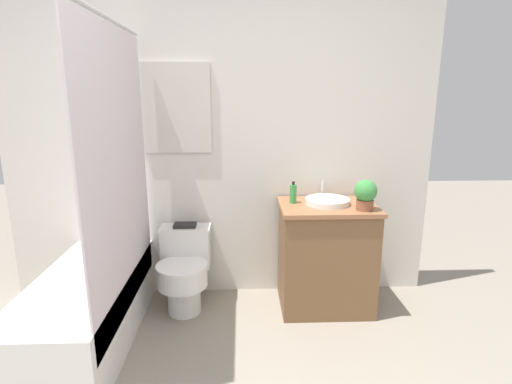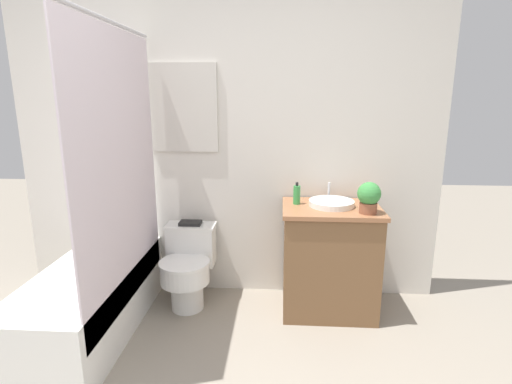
% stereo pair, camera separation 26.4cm
% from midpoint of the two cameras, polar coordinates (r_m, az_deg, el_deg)
% --- Properties ---
extents(wall_back, '(3.27, 0.07, 2.50)m').
position_cam_midpoint_polar(wall_back, '(3.07, -7.84, 7.79)').
color(wall_back, silver).
rests_on(wall_back, ground_plane).
extents(shower_area, '(0.59, 1.35, 1.98)m').
position_cam_midpoint_polar(shower_area, '(2.89, -25.41, -14.01)').
color(shower_area, white).
rests_on(shower_area, ground_plane).
extents(toilet, '(0.38, 0.51, 0.60)m').
position_cam_midpoint_polar(toilet, '(3.06, -12.71, -10.73)').
color(toilet, white).
rests_on(toilet, ground_plane).
extents(vanity, '(0.69, 0.52, 0.80)m').
position_cam_midpoint_polar(vanity, '(3.02, 7.43, -9.11)').
color(vanity, brown).
rests_on(vanity, ground_plane).
extents(sink, '(0.32, 0.35, 0.13)m').
position_cam_midpoint_polar(sink, '(2.90, 7.61, -1.32)').
color(sink, white).
rests_on(sink, vanity).
extents(soap_bottle, '(0.05, 0.05, 0.16)m').
position_cam_midpoint_polar(soap_bottle, '(2.89, 2.74, -0.27)').
color(soap_bottle, green).
rests_on(soap_bottle, vanity).
extents(potted_plant, '(0.15, 0.15, 0.21)m').
position_cam_midpoint_polar(potted_plant, '(2.77, 12.78, -0.28)').
color(potted_plant, brown).
rests_on(potted_plant, vanity).
extents(book_on_tank, '(0.17, 0.11, 0.02)m').
position_cam_midpoint_polar(book_on_tank, '(3.08, -12.56, -4.69)').
color(book_on_tank, black).
rests_on(book_on_tank, toilet).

